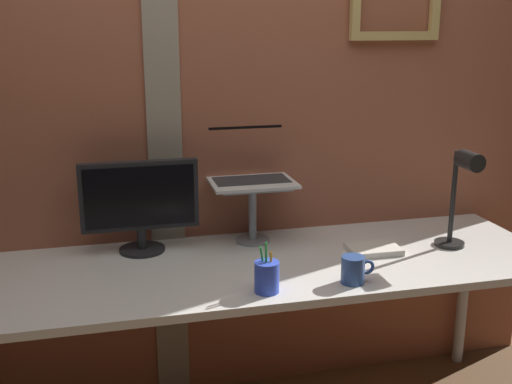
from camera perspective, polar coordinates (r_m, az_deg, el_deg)
brick_wall_back at (r=2.61m, az=-3.68°, el=7.46°), size 3.01×0.16×2.51m
desk at (r=2.39m, az=0.58°, el=-7.82°), size 2.26×0.71×0.73m
monitor at (r=2.46m, az=-10.55°, el=-0.76°), size 0.46×0.18×0.36m
laptop_stand at (r=2.54m, az=-0.32°, el=-1.04°), size 0.28×0.22×0.24m
laptop at (r=2.56m, az=-0.67°, el=2.39°), size 0.34×0.28×0.23m
desk_lamp at (r=2.55m, az=18.23°, el=0.30°), size 0.12×0.20×0.41m
pen_cup at (r=2.11m, az=1.00°, el=-7.72°), size 0.08×0.08×0.18m
coffee_mug at (r=2.21m, az=8.89°, el=-7.01°), size 0.12×0.08×0.10m
paper_clutter_stack at (r=2.51m, az=10.67°, el=-5.16°), size 0.20×0.14×0.02m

